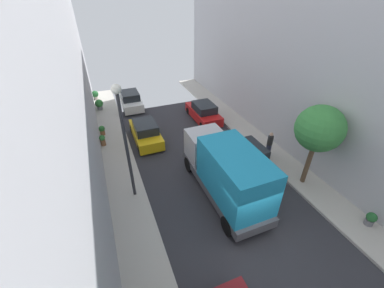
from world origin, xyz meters
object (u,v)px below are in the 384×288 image
at_px(delivery_truck, 226,171).
at_px(pedestrian, 270,143).
at_px(potted_plant_4, 95,95).
at_px(street_tree_1, 319,129).
at_px(potted_plant_3, 103,140).
at_px(lamp_post, 124,130).
at_px(parked_car_left_2, 146,132).
at_px(potted_plant_5, 371,219).
at_px(parked_car_left_3, 130,100).
at_px(parked_car_right_3, 204,112).
at_px(potted_plant_0, 102,130).
at_px(parked_car_right_2, 247,156).
at_px(potted_plant_1, 99,104).

distance_m(delivery_truck, pedestrian, 5.12).
bearing_deg(potted_plant_4, street_tree_1, -59.05).
height_order(potted_plant_3, lamp_post, lamp_post).
xyz_separation_m(parked_car_left_2, potted_plant_5, (8.20, -11.73, -0.19)).
xyz_separation_m(delivery_truck, potted_plant_3, (-5.79, 7.62, -1.21)).
relative_size(parked_car_left_2, parked_car_left_3, 1.00).
distance_m(parked_car_right_3, street_tree_1, 10.27).
height_order(parked_car_left_3, lamp_post, lamp_post).
relative_size(parked_car_right_3, pedestrian, 2.44).
bearing_deg(street_tree_1, pedestrian, 94.87).
relative_size(pedestrian, potted_plant_0, 2.27).
xyz_separation_m(parked_car_left_2, potted_plant_4, (-3.07, 9.54, -0.08)).
xyz_separation_m(parked_car_right_2, potted_plant_3, (-8.49, 5.70, -0.14)).
bearing_deg(potted_plant_0, street_tree_1, -43.50).
relative_size(parked_car_left_3, pedestrian, 2.44).
relative_size(parked_car_right_2, delivery_truck, 0.64).
relative_size(parked_car_left_2, potted_plant_5, 5.83).
distance_m(pedestrian, potted_plant_0, 12.42).
distance_m(parked_car_left_3, potted_plant_0, 5.56).
height_order(parked_car_left_3, street_tree_1, street_tree_1).
xyz_separation_m(parked_car_right_3, potted_plant_3, (-8.49, -1.17, -0.14)).
bearing_deg(parked_car_right_3, potted_plant_3, -172.15).
bearing_deg(potted_plant_0, potted_plant_3, -93.01).
bearing_deg(pedestrian, potted_plant_5, -81.90).
bearing_deg(parked_car_right_2, potted_plant_5, -66.19).
bearing_deg(potted_plant_1, potted_plant_3, -92.03).
height_order(parked_car_right_2, potted_plant_5, parked_car_right_2).
bearing_deg(lamp_post, street_tree_1, -15.63).
bearing_deg(parked_car_right_2, potted_plant_1, 124.06).
height_order(parked_car_left_3, pedestrian, pedestrian).
bearing_deg(potted_plant_3, potted_plant_5, -46.86).
distance_m(pedestrian, street_tree_1, 3.99).
bearing_deg(potted_plant_4, parked_car_left_3, -44.27).
distance_m(parked_car_right_2, pedestrian, 1.91).
height_order(street_tree_1, potted_plant_4, street_tree_1).
bearing_deg(potted_plant_4, delivery_truck, -71.10).
height_order(street_tree_1, potted_plant_3, street_tree_1).
bearing_deg(parked_car_left_3, potted_plant_1, 174.21).
bearing_deg(potted_plant_5, potted_plant_3, 133.14).
bearing_deg(potted_plant_5, potted_plant_1, 120.78).
bearing_deg(parked_car_left_3, parked_car_right_3, -43.13).
distance_m(parked_car_left_2, delivery_truck, 7.86).
height_order(street_tree_1, potted_plant_1, street_tree_1).
bearing_deg(street_tree_1, potted_plant_4, 120.95).
relative_size(parked_car_left_2, lamp_post, 0.67).
height_order(pedestrian, potted_plant_3, pedestrian).
height_order(parked_car_right_2, potted_plant_3, parked_car_right_2).
xyz_separation_m(parked_car_left_2, parked_car_right_2, (5.40, -5.37, 0.00)).
xyz_separation_m(parked_car_left_3, potted_plant_3, (-3.09, -6.23, -0.14)).
xyz_separation_m(potted_plant_0, potted_plant_3, (-0.08, -1.56, 0.01)).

